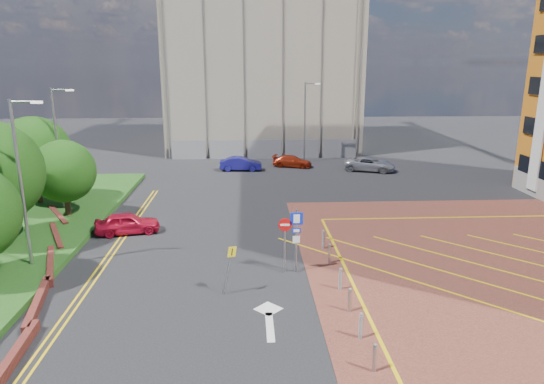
{
  "coord_description": "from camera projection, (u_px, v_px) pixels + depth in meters",
  "views": [
    {
      "loc": [
        -1.76,
        -20.73,
        9.89
      ],
      "look_at": [
        -0.5,
        4.34,
        3.17
      ],
      "focal_mm": 32.0,
      "sensor_mm": 36.0,
      "label": 1
    }
  ],
  "objects": [
    {
      "name": "construction_fence",
      "position": [
        274.0,
        149.0,
        51.38
      ],
      "size": [
        21.6,
        0.06,
        2.0
      ],
      "primitive_type": "cube",
      "color": "gray",
      "rests_on": "ground"
    },
    {
      "name": "tree_c",
      "position": [
        64.0,
        171.0,
        30.81
      ],
      "size": [
        4.0,
        4.0,
        4.9
      ],
      "color": "#3D2B1C",
      "rests_on": "grass_bed"
    },
    {
      "name": "retaining_wall",
      "position": [
        46.0,
        265.0,
        23.95
      ],
      "size": [
        6.06,
        20.33,
        0.4
      ],
      "color": "maroon",
      "rests_on": "ground"
    },
    {
      "name": "car_blue_back",
      "position": [
        241.0,
        164.0,
        45.7
      ],
      "size": [
        3.98,
        1.53,
        1.3
      ],
      "primitive_type": "imported",
      "rotation": [
        0.0,
        0.0,
        1.53
      ],
      "color": "navy",
      "rests_on": "ground"
    },
    {
      "name": "construction_building",
      "position": [
        261.0,
        53.0,
        58.39
      ],
      "size": [
        21.2,
        19.2,
        22.0
      ],
      "primitive_type": "cube",
      "color": "#A99E8A",
      "rests_on": "ground"
    },
    {
      "name": "car_red_back",
      "position": [
        292.0,
        161.0,
        47.31
      ],
      "size": [
        4.13,
        2.68,
        1.11
      ],
      "primitive_type": "imported",
      "rotation": [
        0.0,
        0.0,
        1.25
      ],
      "color": "#98220D",
      "rests_on": "ground"
    },
    {
      "name": "tree_d",
      "position": [
        34.0,
        153.0,
        33.39
      ],
      "size": [
        5.0,
        5.0,
        6.08
      ],
      "color": "#3D2B1C",
      "rests_on": "grass_bed"
    },
    {
      "name": "sign_cluster",
      "position": [
        292.0,
        234.0,
        23.11
      ],
      "size": [
        1.17,
        0.12,
        3.2
      ],
      "color": "#9EA0A8",
      "rests_on": "ground"
    },
    {
      "name": "ground",
      "position": [
        287.0,
        281.0,
        22.65
      ],
      "size": [
        140.0,
        140.0,
        0.0
      ],
      "primitive_type": "plane",
      "color": "black",
      "rests_on": "ground"
    },
    {
      "name": "lamp_left_far",
      "position": [
        58.0,
        144.0,
        32.32
      ],
      "size": [
        1.53,
        0.16,
        8.0
      ],
      "color": "#9EA0A8",
      "rests_on": "grass_bed"
    },
    {
      "name": "car_silver_back",
      "position": [
        370.0,
        164.0,
        45.52
      ],
      "size": [
        5.19,
        3.66,
        1.31
      ],
      "primitive_type": "imported",
      "rotation": [
        0.0,
        0.0,
        1.22
      ],
      "color": "#ACAEB4",
      "rests_on": "ground"
    },
    {
      "name": "bollard_row",
      "position": [
        343.0,
        287.0,
        21.03
      ],
      "size": [
        0.14,
        11.14,
        0.9
      ],
      "color": "#9EA0A8",
      "rests_on": "forecourt"
    },
    {
      "name": "lamp_left_near",
      "position": [
        22.0,
        177.0,
        22.77
      ],
      "size": [
        1.53,
        0.16,
        8.0
      ],
      "color": "#9EA0A8",
      "rests_on": "grass_bed"
    },
    {
      "name": "warning_sign",
      "position": [
        229.0,
        264.0,
        21.02
      ],
      "size": [
        0.69,
        0.4,
        2.25
      ],
      "color": "#9EA0A8",
      "rests_on": "ground"
    },
    {
      "name": "lamp_back",
      "position": [
        306.0,
        119.0,
        48.73
      ],
      "size": [
        1.53,
        0.16,
        8.0
      ],
      "color": "#9EA0A8",
      "rests_on": "ground"
    },
    {
      "name": "car_red_left",
      "position": [
        127.0,
        223.0,
        28.84
      ],
      "size": [
        3.97,
        2.25,
        1.27
      ],
      "primitive_type": "imported",
      "rotation": [
        0.0,
        0.0,
        1.78
      ],
      "color": "#B90F2B",
      "rests_on": "ground"
    }
  ]
}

